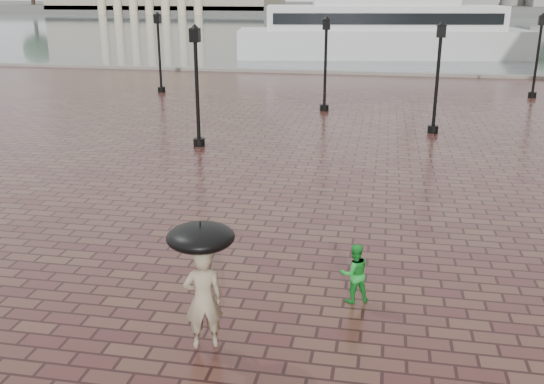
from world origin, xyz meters
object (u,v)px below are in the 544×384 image
at_px(adult_pedestrian, 203,299).
at_px(street_lamps, 333,64).
at_px(child_pedestrian, 354,273).
at_px(ferry_near, 383,29).

bearing_deg(adult_pedestrian, street_lamps, -112.22).
bearing_deg(street_lamps, child_pedestrian, -83.46).
distance_m(child_pedestrian, ferry_near, 44.91).
xyz_separation_m(street_lamps, ferry_near, (2.00, 26.05, 0.15)).
bearing_deg(ferry_near, street_lamps, -103.54).
height_order(street_lamps, adult_pedestrian, street_lamps).
distance_m(street_lamps, adult_pedestrian, 20.90).
xyz_separation_m(street_lamps, adult_pedestrian, (-0.22, -20.85, -1.45)).
relative_size(child_pedestrian, ferry_near, 0.05).
bearing_deg(child_pedestrian, ferry_near, -113.34).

